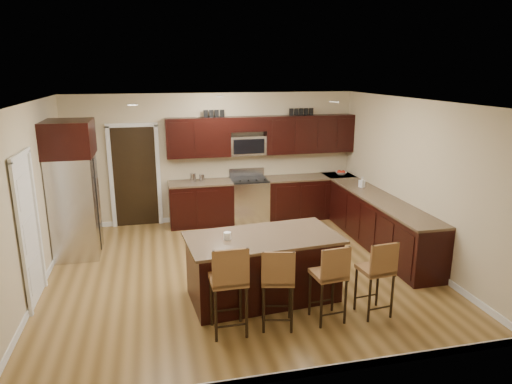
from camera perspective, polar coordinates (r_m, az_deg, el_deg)
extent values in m
plane|color=olive|center=(7.50, -2.04, -9.84)|extent=(6.00, 6.00, 0.00)
plane|color=silver|center=(6.82, -2.25, 11.21)|extent=(6.00, 6.00, 0.00)
plane|color=#C9B991|center=(9.69, -5.19, 4.25)|extent=(6.00, 0.00, 6.00)
plane|color=#C9B991|center=(7.14, -26.51, -1.21)|extent=(0.00, 5.50, 5.50)
plane|color=#C9B991|center=(8.13, 19.13, 1.38)|extent=(0.00, 5.50, 5.50)
cube|color=black|center=(9.57, -6.89, -1.54)|extent=(1.30, 0.60, 0.88)
cube|color=black|center=(10.08, 6.68, -0.68)|extent=(1.94, 0.60, 0.88)
cube|color=black|center=(8.62, 15.27, -3.86)|extent=(0.60, 3.35, 0.88)
cube|color=brown|center=(9.45, -6.98, 1.14)|extent=(1.30, 0.63, 0.04)
cube|color=brown|center=(9.97, 6.76, 1.87)|extent=(1.94, 0.63, 0.04)
cube|color=brown|center=(8.49, 15.48, -0.92)|extent=(0.63, 3.35, 0.04)
cube|color=black|center=(9.41, -7.24, 6.78)|extent=(1.30, 0.33, 0.80)
cube|color=black|center=(9.93, 6.66, 7.22)|extent=(1.94, 0.33, 0.80)
cube|color=black|center=(9.53, -1.06, 8.51)|extent=(0.76, 0.33, 0.30)
cube|color=silver|center=(9.72, -0.85, -1.11)|extent=(0.76, 0.64, 0.90)
cube|color=black|center=(9.60, -0.86, 1.53)|extent=(0.76, 0.60, 0.03)
cube|color=black|center=(9.44, -0.47, -1.60)|extent=(0.65, 0.01, 0.45)
cube|color=silver|center=(9.84, -1.19, 2.51)|extent=(0.76, 0.05, 0.18)
cube|color=silver|center=(9.61, -1.07, 5.86)|extent=(0.76, 0.31, 0.40)
cube|color=black|center=(9.67, -14.87, 1.84)|extent=(0.85, 0.03, 2.06)
cube|color=white|center=(6.95, -26.59, -4.49)|extent=(0.03, 0.80, 2.04)
cube|color=black|center=(6.53, 0.86, -9.51)|extent=(2.09, 1.19, 0.88)
cube|color=brown|center=(6.35, 0.88, -5.73)|extent=(2.20, 1.29, 0.04)
cube|color=black|center=(6.71, 0.85, -12.58)|extent=(2.00, 1.10, 0.09)
cube|color=brown|center=(5.61, -3.51, -10.84)|extent=(0.44, 0.44, 0.06)
cube|color=brown|center=(5.34, -3.17, -9.54)|extent=(0.44, 0.05, 0.47)
cylinder|color=black|center=(5.60, -5.07, -15.21)|extent=(0.04, 0.04, 0.67)
cylinder|color=black|center=(5.65, -1.19, -14.84)|extent=(0.04, 0.04, 0.67)
cylinder|color=black|center=(5.92, -5.59, -13.42)|extent=(0.04, 0.04, 0.67)
cylinder|color=black|center=(5.97, -1.94, -13.10)|extent=(0.04, 0.04, 0.67)
cube|color=brown|center=(5.76, 2.70, -10.75)|extent=(0.48, 0.48, 0.06)
cube|color=brown|center=(5.51, 2.80, -9.60)|extent=(0.40, 0.13, 0.43)
cylinder|color=black|center=(5.73, 1.42, -14.71)|extent=(0.03, 0.03, 0.62)
cylinder|color=black|center=(5.81, 4.81, -14.29)|extent=(0.03, 0.03, 0.62)
cylinder|color=black|center=(6.02, 0.59, -13.13)|extent=(0.03, 0.03, 0.62)
cylinder|color=black|center=(6.10, 3.82, -12.76)|extent=(0.03, 0.03, 0.62)
cube|color=brown|center=(5.96, 9.04, -10.11)|extent=(0.43, 0.43, 0.06)
cube|color=brown|center=(5.74, 9.95, -8.94)|extent=(0.40, 0.08, 0.42)
cylinder|color=black|center=(5.92, 7.95, -13.89)|extent=(0.03, 0.03, 0.61)
cylinder|color=black|center=(6.04, 11.04, -13.43)|extent=(0.03, 0.03, 0.61)
cylinder|color=black|center=(6.20, 6.83, -12.45)|extent=(0.03, 0.03, 0.61)
cylinder|color=black|center=(6.31, 9.79, -12.04)|extent=(0.03, 0.03, 0.61)
cube|color=silver|center=(8.45, -21.64, -1.67)|extent=(0.72, 0.88, 1.76)
cube|color=black|center=(8.40, -19.19, -1.53)|extent=(0.01, 0.02, 1.67)
cylinder|color=silver|center=(8.29, -19.12, -1.10)|extent=(0.02, 0.02, 0.78)
cylinder|color=silver|center=(8.45, -19.01, -0.80)|extent=(0.02, 0.02, 0.78)
cube|color=black|center=(8.21, -22.43, 6.22)|extent=(0.78, 0.94, 0.59)
cube|color=#7F6144|center=(8.66, -0.36, -6.28)|extent=(0.90, 0.67, 0.01)
imported|color=silver|center=(10.22, 10.58, 2.34)|extent=(0.32, 0.32, 0.06)
imported|color=#B2B2B2|center=(9.17, 13.11, 1.22)|extent=(0.12, 0.12, 0.21)
cylinder|color=silver|center=(9.41, -7.89, 1.76)|extent=(0.12, 0.12, 0.19)
cylinder|color=silver|center=(9.43, -6.80, 1.73)|extent=(0.11, 0.11, 0.16)
cylinder|color=white|center=(6.24, -3.61, -5.48)|extent=(0.10, 0.10, 0.10)
cube|color=brown|center=(6.22, 14.68, -9.34)|extent=(0.43, 0.43, 0.06)
cube|color=brown|center=(6.01, 15.74, -8.17)|extent=(0.40, 0.08, 0.42)
cylinder|color=black|center=(6.16, 13.77, -12.98)|extent=(0.03, 0.03, 0.61)
cylinder|color=black|center=(6.31, 16.59, -12.49)|extent=(0.03, 0.03, 0.61)
cylinder|color=black|center=(6.43, 12.42, -11.65)|extent=(0.03, 0.03, 0.61)
cylinder|color=black|center=(6.57, 15.14, -11.22)|extent=(0.03, 0.03, 0.61)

